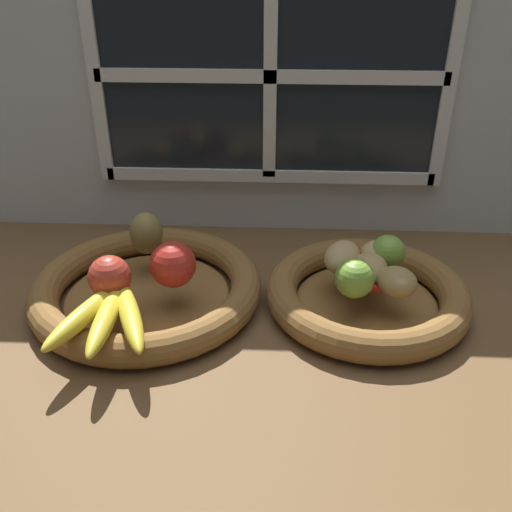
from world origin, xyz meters
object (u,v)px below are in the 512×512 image
object	(u,v)px
fruit_bowl_left	(147,288)
lime_far	(388,252)
potato_back	(380,254)
chili_pepper	(380,289)
lime_near	(355,278)
apple_red_front	(110,277)
potato_oblong	(342,257)
banana_bunch_front	(108,314)
potato_large	(370,268)
fruit_bowl_right	(367,294)
potato_small	(397,282)
apple_red_right	(173,265)
pear_brown	(146,233)

from	to	relation	value
fruit_bowl_left	lime_far	xyz separation A→B (cm)	(39.41, 4.38, 5.51)
potato_back	chili_pepper	xyz separation A→B (cm)	(-1.15, -8.98, -1.13)
lime_far	lime_near	bearing A→B (deg)	-125.84
apple_red_front	lime_far	bearing A→B (deg)	13.63
potato_oblong	potato_back	xyz separation A→B (cm)	(6.33, 1.81, -0.21)
potato_oblong	lime_far	xyz separation A→B (cm)	(7.48, 1.22, 0.48)
banana_bunch_front	chili_pepper	size ratio (longest dim) A/B	1.90
potato_large	lime_near	world-z (taller)	lime_near
fruit_bowl_right	lime_far	bearing A→B (deg)	52.13
potato_small	lime_near	size ratio (longest dim) A/B	1.04
potato_large	apple_red_right	bearing A→B (deg)	-175.05
potato_back	chili_pepper	size ratio (longest dim) A/B	0.65
chili_pepper	apple_red_front	bearing A→B (deg)	-160.60
apple_red_right	chili_pepper	size ratio (longest dim) A/B	0.72
potato_large	lime_near	distance (cm)	5.33
fruit_bowl_right	potato_oblong	distance (cm)	7.20
fruit_bowl_left	banana_bunch_front	bearing A→B (deg)	-99.96
potato_back	potato_small	bearing A→B (deg)	-81.03
potato_small	lime_far	distance (cm)	8.03
apple_red_right	potato_large	xyz separation A→B (cm)	(30.77, 2.66, -1.40)
apple_red_right	potato_oblong	bearing A→B (deg)	12.31
pear_brown	banana_bunch_front	world-z (taller)	pear_brown
fruit_bowl_left	chili_pepper	size ratio (longest dim) A/B	3.75
fruit_bowl_right	apple_red_right	size ratio (longest dim) A/B	4.51
lime_far	pear_brown	bearing A→B (deg)	175.63
pear_brown	lime_far	size ratio (longest dim) A/B	1.31
apple_red_right	potato_small	xyz separation A→B (cm)	(34.39, -0.95, -1.46)
lime_near	chili_pepper	bearing A→B (deg)	5.36
pear_brown	lime_near	xyz separation A→B (cm)	(34.28, -11.87, -0.67)
lime_near	chili_pepper	distance (cm)	4.52
potato_oblong	potato_large	bearing A→B (deg)	-37.87
pear_brown	potato_back	bearing A→B (deg)	-3.64
fruit_bowl_left	pear_brown	distance (cm)	9.91
fruit_bowl_left	banana_bunch_front	world-z (taller)	banana_bunch_front
fruit_bowl_left	apple_red_front	size ratio (longest dim) A/B	5.79
banana_bunch_front	potato_large	distance (cm)	40.50
fruit_bowl_right	apple_red_right	bearing A→B (deg)	-175.05
pear_brown	potato_large	xyz separation A→B (cm)	(37.20, -7.49, -1.47)
apple_red_right	pear_brown	world-z (taller)	pear_brown
apple_red_right	potato_large	bearing A→B (deg)	4.95
lime_near	potato_large	bearing A→B (deg)	56.31
potato_large	fruit_bowl_right	bearing A→B (deg)	-90.00
apple_red_right	potato_oblong	world-z (taller)	apple_red_right
potato_large	potato_back	world-z (taller)	potato_large
potato_small	fruit_bowl_right	bearing A→B (deg)	135.00
potato_oblong	fruit_bowl_left	bearing A→B (deg)	-174.34
apple_red_right	potato_back	bearing A→B (deg)	13.02
fruit_bowl_right	potato_back	xyz separation A→B (cm)	(2.26, 4.97, 4.81)
potato_back	lime_near	bearing A→B (deg)	-118.98
pear_brown	lime_near	size ratio (longest dim) A/B	1.22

